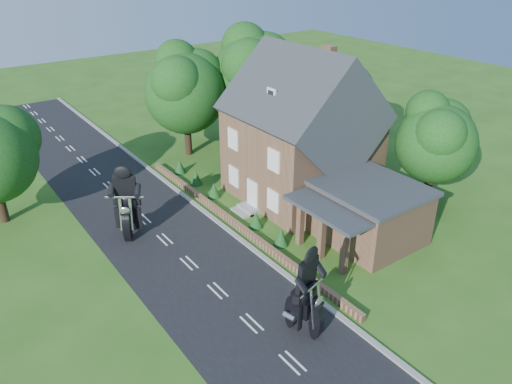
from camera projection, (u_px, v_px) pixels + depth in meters
ground at (218, 291)px, 25.44m from camera, size 120.00×120.00×0.00m
road at (218, 291)px, 25.44m from camera, size 7.00×80.00×0.02m
kerb at (274, 266)px, 27.32m from camera, size 0.30×80.00×0.12m
garden_wall at (234, 222)px, 31.22m from camera, size 0.30×22.00×0.40m
house at (302, 135)px, 33.30m from camera, size 9.54×8.64×10.24m
annex at (367, 212)px, 29.21m from camera, size 7.05×5.94×3.44m
tree_annex_side at (439, 135)px, 32.33m from camera, size 5.64×5.20×7.48m
tree_house_right at (341, 99)px, 38.03m from camera, size 6.51×6.00×8.40m
tree_behind_house at (258, 71)px, 41.72m from camera, size 7.81×7.20×10.08m
tree_behind_left at (189, 85)px, 39.52m from camera, size 6.94×6.40×9.16m
shrub_a at (309, 257)px, 27.23m from camera, size 0.90×0.90×1.10m
shrub_b at (281, 237)px, 29.05m from camera, size 0.90×0.90×1.10m
shrub_c at (256, 219)px, 30.86m from camera, size 0.90×0.90×1.10m
shrub_d at (214, 190)px, 34.48m from camera, size 0.90×0.90×1.10m
shrub_e at (196, 178)px, 36.29m from camera, size 0.90×0.90×1.10m
shrub_f at (180, 166)px, 38.10m from camera, size 0.90×0.90×1.10m
motorcycle_lead at (304, 319)px, 22.51m from camera, size 0.76×1.53×1.38m
motorcycle_follow at (130, 226)px, 29.91m from camera, size 1.18×1.44×1.40m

